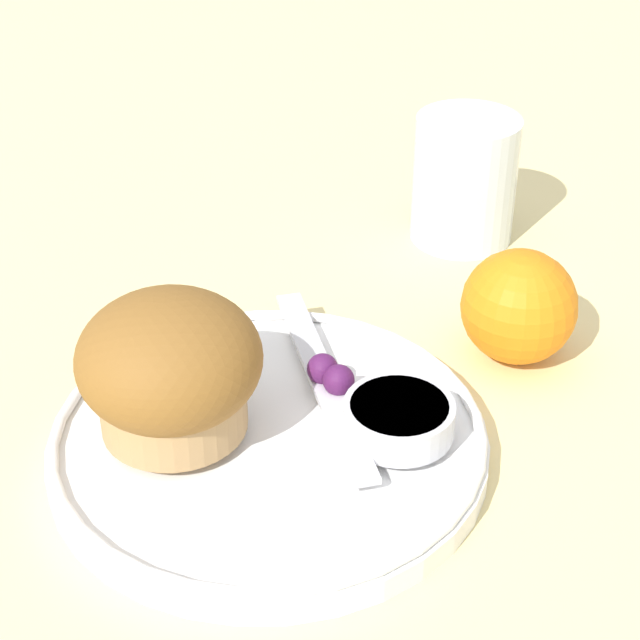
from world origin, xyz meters
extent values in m
plane|color=beige|center=(0.00, 0.00, 0.00)|extent=(3.00, 3.00, 0.00)
cylinder|color=white|center=(0.01, -0.01, 0.01)|extent=(0.23, 0.23, 0.01)
torus|color=white|center=(0.01, -0.01, 0.02)|extent=(0.23, 0.23, 0.01)
cylinder|color=tan|center=(-0.02, -0.05, 0.04)|extent=(0.08, 0.08, 0.03)
ellipsoid|color=brown|center=(-0.02, -0.05, 0.06)|extent=(0.10, 0.10, 0.07)
cylinder|color=silver|center=(0.06, 0.04, 0.03)|extent=(0.06, 0.06, 0.02)
cylinder|color=white|center=(0.06, 0.04, 0.04)|extent=(0.05, 0.05, 0.00)
sphere|color=#4C194C|center=(0.00, 0.04, 0.03)|extent=(0.02, 0.02, 0.02)
sphere|color=#4C194C|center=(0.01, 0.04, 0.03)|extent=(0.02, 0.02, 0.02)
cube|color=silver|center=(0.00, 0.04, 0.02)|extent=(0.17, 0.09, 0.00)
sphere|color=orange|center=(0.03, 0.16, 0.03)|extent=(0.07, 0.07, 0.07)
cylinder|color=silver|center=(-0.09, 0.25, 0.05)|extent=(0.07, 0.07, 0.09)
camera|label=1|loc=(0.37, -0.27, 0.38)|focal=60.00mm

